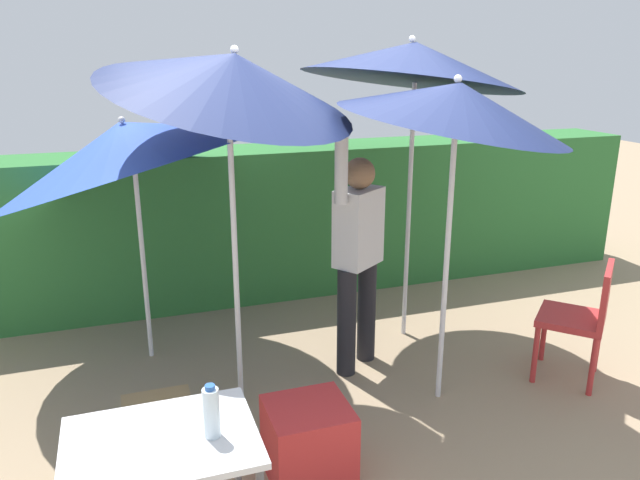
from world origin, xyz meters
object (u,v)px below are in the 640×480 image
(person_vendor, at_px, (358,249))
(chair_plastic, at_px, (582,315))
(umbrella_navy, at_px, (128,147))
(umbrella_orange, at_px, (457,104))
(crate_cardboard, at_px, (159,425))
(folding_table, at_px, (162,458))
(umbrella_yellow, at_px, (413,63))
(umbrella_rainbow, at_px, (231,77))
(bottle_water, at_px, (211,412))
(cooler_box, at_px, (308,441))

(person_vendor, distance_m, chair_plastic, 1.66)
(umbrella_navy, height_order, person_vendor, umbrella_navy)
(chair_plastic, bearing_deg, umbrella_orange, 172.92)
(crate_cardboard, xyz_separation_m, folding_table, (-0.03, -1.03, 0.51))
(umbrella_yellow, distance_m, person_vendor, 1.47)
(umbrella_rainbow, relative_size, folding_table, 3.23)
(umbrella_orange, distance_m, umbrella_yellow, 1.03)
(umbrella_rainbow, xyz_separation_m, chair_plastic, (2.35, -0.50, -1.64))
(umbrella_yellow, xyz_separation_m, chair_plastic, (0.86, -1.11, -1.71))
(umbrella_rainbow, xyz_separation_m, bottle_water, (-0.41, -1.43, -1.29))
(crate_cardboard, bearing_deg, chair_plastic, -2.91)
(folding_table, bearing_deg, umbrella_orange, 27.84)
(crate_cardboard, height_order, folding_table, folding_table)
(umbrella_rainbow, bearing_deg, crate_cardboard, -149.75)
(umbrella_yellow, relative_size, crate_cardboard, 6.24)
(umbrella_yellow, bearing_deg, folding_table, -136.75)
(cooler_box, height_order, bottle_water, bottle_water)
(umbrella_navy, bearing_deg, folding_table, -90.71)
(folding_table, bearing_deg, chair_plastic, 16.53)
(chair_plastic, bearing_deg, umbrella_yellow, 127.64)
(chair_plastic, xyz_separation_m, bottle_water, (-2.76, -0.93, 0.35))
(cooler_box, relative_size, folding_table, 0.57)
(umbrella_orange, xyz_separation_m, chair_plastic, (1.06, -0.13, -1.48))
(umbrella_rainbow, height_order, person_vendor, umbrella_rainbow)
(bottle_water, bearing_deg, crate_cardboard, 99.58)
(umbrella_orange, relative_size, cooler_box, 5.05)
(umbrella_orange, distance_m, bottle_water, 2.31)
(folding_table, xyz_separation_m, bottle_water, (0.21, -0.05, 0.21))
(cooler_box, bearing_deg, person_vendor, 56.22)
(person_vendor, height_order, folding_table, person_vendor)
(bottle_water, bearing_deg, chair_plastic, 18.58)
(cooler_box, bearing_deg, chair_plastic, 10.10)
(umbrella_rainbow, relative_size, chair_plastic, 2.90)
(person_vendor, bearing_deg, umbrella_yellow, 34.72)
(umbrella_yellow, height_order, umbrella_navy, umbrella_yellow)
(umbrella_orange, height_order, person_vendor, umbrella_orange)
(umbrella_rainbow, xyz_separation_m, umbrella_navy, (-0.59, 0.82, -0.50))
(umbrella_orange, height_order, umbrella_yellow, umbrella_yellow)
(umbrella_navy, distance_m, bottle_water, 2.39)
(umbrella_navy, distance_m, chair_plastic, 3.43)
(bottle_water, bearing_deg, umbrella_yellow, 46.91)
(chair_plastic, bearing_deg, bottle_water, -161.42)
(umbrella_rainbow, relative_size, umbrella_orange, 1.13)
(crate_cardboard, xyz_separation_m, bottle_water, (0.18, -1.08, 0.71))
(umbrella_rainbow, relative_size, crate_cardboard, 6.37)
(chair_plastic, xyz_separation_m, folding_table, (-2.98, -0.88, 0.15))
(cooler_box, distance_m, crate_cardboard, 0.94)
(umbrella_orange, distance_m, umbrella_navy, 2.26)
(umbrella_navy, height_order, crate_cardboard, umbrella_navy)
(chair_plastic, distance_m, crate_cardboard, 2.97)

